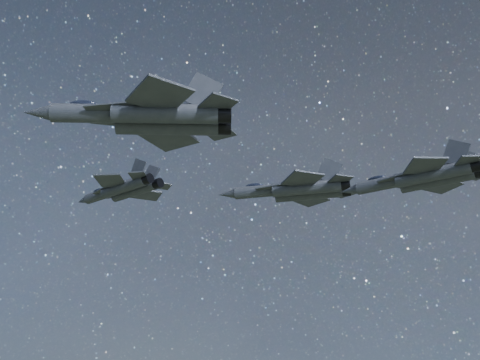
% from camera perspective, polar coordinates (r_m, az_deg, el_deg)
% --- Properties ---
extents(jet_lead, '(17.13, 11.61, 4.31)m').
position_cam_1_polar(jet_lead, '(81.00, -11.81, -0.91)').
color(jet_lead, '#2F333B').
extents(jet_left, '(19.73, 13.73, 4.96)m').
position_cam_1_polar(jet_left, '(78.61, 5.76, -1.00)').
color(jet_left, '#2F333B').
extents(jet_right, '(19.89, 13.12, 5.09)m').
position_cam_1_polar(jet_right, '(52.89, -9.19, 6.38)').
color(jet_right, '#2F333B').
extents(jet_slot, '(17.39, 12.01, 4.37)m').
position_cam_1_polar(jet_slot, '(67.64, 18.04, 0.24)').
color(jet_slot, '#2F333B').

